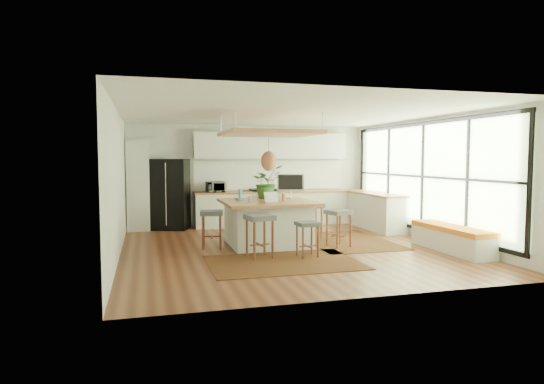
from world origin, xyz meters
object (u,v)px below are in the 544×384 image
object	(u,v)px
stool_near_left	(260,239)
island_plant	(266,186)
laptop	(273,197)
stool_right_back	(311,223)
microwave	(216,186)
monitor	(290,187)
stool_right_front	(339,230)
stool_left_side	(212,231)
stool_near_right	(307,238)
island	(267,223)
fridge	(170,193)

from	to	relation	value
stool_near_left	island_plant	xyz separation A→B (m)	(0.56, 1.66, 0.86)
island_plant	laptop	bearing A→B (deg)	-95.74
stool_right_back	stool_near_left	bearing A→B (deg)	-133.28
laptop	microwave	distance (m)	3.27
monitor	island_plant	distance (m)	0.53
stool_right_front	stool_left_side	xyz separation A→B (m)	(-2.52, 0.55, 0.00)
stool_near_left	stool_near_right	xyz separation A→B (m)	(0.86, -0.16, 0.00)
island	stool_near_left	distance (m)	1.27
monitor	microwave	world-z (taller)	monitor
microwave	island_plant	size ratio (longest dim) A/B	0.68
island	island_plant	xyz separation A→B (m)	(0.10, 0.48, 0.75)
island	microwave	bearing A→B (deg)	103.58
stool_near_right	microwave	size ratio (longest dim) A/B	1.31
island	monitor	world-z (taller)	monitor
stool_near_left	microwave	bearing A→B (deg)	93.07
stool_near_right	microwave	world-z (taller)	microwave
stool_near_left	island_plant	world-z (taller)	island_plant
stool_right_front	stool_left_side	distance (m)	2.58
laptop	stool_left_side	bearing A→B (deg)	149.32
stool_right_back	monitor	bearing A→B (deg)	-160.85
stool_right_front	stool_right_back	world-z (taller)	stool_right_back
stool_left_side	microwave	xyz separation A→B (m)	(0.50, 2.79, 0.74)
monitor	stool_right_back	bearing A→B (deg)	33.57
island	island_plant	size ratio (longest dim) A/B	2.52
stool_right_front	laptop	size ratio (longest dim) A/B	2.40
stool_right_front	island_plant	xyz separation A→B (m)	(-1.25, 1.06, 0.86)
fridge	island_plant	bearing A→B (deg)	-30.90
stool_near_right	island_plant	bearing A→B (deg)	99.58
microwave	stool_right_back	bearing A→B (deg)	-54.08
fridge	stool_near_right	xyz separation A→B (m)	(2.25, -4.11, -0.57)
fridge	stool_right_back	xyz separation A→B (m)	(3.01, -2.23, -0.57)
fridge	laptop	world-z (taller)	fridge
stool_near_right	island_plant	world-z (taller)	island_plant
stool_left_side	microwave	world-z (taller)	microwave
island	stool_near_left	bearing A→B (deg)	-110.95
stool_near_right	island_plant	size ratio (longest dim) A/B	0.89
microwave	island_plant	distance (m)	2.40
island	laptop	bearing A→B (deg)	-88.83
fridge	laptop	size ratio (longest dim) A/B	5.68
stool_left_side	monitor	world-z (taller)	monitor
island	stool_left_side	size ratio (longest dim) A/B	2.44
stool_left_side	stool_right_back	bearing A→B (deg)	13.88
stool_right_back	microwave	distance (m)	2.97
stool_right_back	microwave	size ratio (longest dim) A/B	1.58
microwave	monitor	bearing A→B (deg)	-65.82
stool_near_right	monitor	size ratio (longest dim) A/B	1.10
island_plant	stool_near_right	bearing A→B (deg)	-80.42
stool_left_side	microwave	bearing A→B (deg)	79.82
fridge	island_plant	distance (m)	3.02
laptop	island_plant	bearing A→B (deg)	72.83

